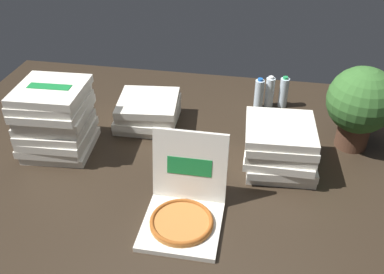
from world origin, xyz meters
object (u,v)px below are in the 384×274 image
(water_bottle_0, at_px, (259,94))
(water_bottle_1, at_px, (284,92))
(pizza_stack_left_far, at_px, (280,147))
(pizza_stack_right_near, at_px, (55,119))
(open_pizza_box, at_px, (184,206))
(water_bottle_2, at_px, (270,92))
(potted_plant, at_px, (360,103))
(pizza_stack_left_mid, at_px, (148,112))

(water_bottle_0, bearing_deg, water_bottle_1, 18.95)
(pizza_stack_left_far, distance_m, pizza_stack_right_near, 1.28)
(pizza_stack_right_near, distance_m, water_bottle_1, 1.50)
(open_pizza_box, distance_m, water_bottle_0, 1.17)
(pizza_stack_left_far, relative_size, water_bottle_2, 1.83)
(pizza_stack_right_near, relative_size, water_bottle_2, 1.89)
(open_pizza_box, relative_size, pizza_stack_left_far, 1.07)
(water_bottle_2, relative_size, potted_plant, 0.44)
(open_pizza_box, distance_m, pizza_stack_right_near, 0.96)
(open_pizza_box, xyz_separation_m, pizza_stack_right_near, (-0.84, 0.44, 0.13))
(open_pizza_box, xyz_separation_m, pizza_stack_left_mid, (-0.39, 0.80, 0.01))
(water_bottle_0, bearing_deg, potted_plant, -31.57)
(water_bottle_1, bearing_deg, pizza_stack_left_mid, -155.56)
(pizza_stack_right_near, height_order, water_bottle_0, pizza_stack_right_near)
(water_bottle_0, height_order, water_bottle_2, same)
(water_bottle_0, bearing_deg, water_bottle_2, 32.40)
(water_bottle_1, bearing_deg, pizza_stack_left_far, -91.79)
(water_bottle_0, height_order, water_bottle_1, same)
(water_bottle_1, bearing_deg, potted_plant, -45.03)
(open_pizza_box, distance_m, water_bottle_2, 1.23)
(open_pizza_box, height_order, water_bottle_1, open_pizza_box)
(pizza_stack_right_near, bearing_deg, potted_plant, 11.27)
(pizza_stack_left_mid, relative_size, potted_plant, 0.82)
(pizza_stack_left_far, xyz_separation_m, water_bottle_2, (-0.07, 0.69, -0.03))
(water_bottle_1, height_order, potted_plant, potted_plant)
(pizza_stack_left_mid, height_order, water_bottle_0, water_bottle_0)
(pizza_stack_left_far, relative_size, pizza_stack_left_mid, 1.00)
(water_bottle_0, xyz_separation_m, potted_plant, (0.57, -0.35, 0.18))
(pizza_stack_left_mid, height_order, water_bottle_2, water_bottle_2)
(pizza_stack_left_mid, height_order, water_bottle_1, water_bottle_1)
(open_pizza_box, height_order, water_bottle_0, open_pizza_box)
(pizza_stack_left_far, height_order, water_bottle_1, pizza_stack_left_far)
(water_bottle_2, bearing_deg, pizza_stack_left_mid, -153.65)
(pizza_stack_right_near, distance_m, potted_plant, 1.74)
(pizza_stack_left_mid, height_order, potted_plant, potted_plant)
(pizza_stack_right_near, bearing_deg, water_bottle_0, 31.40)
(pizza_stack_right_near, distance_m, water_bottle_2, 1.41)
(water_bottle_2, height_order, potted_plant, potted_plant)
(water_bottle_0, bearing_deg, open_pizza_box, -104.57)
(pizza_stack_right_near, xyz_separation_m, potted_plant, (1.70, 0.34, 0.09))
(water_bottle_0, relative_size, potted_plant, 0.44)
(pizza_stack_left_mid, xyz_separation_m, water_bottle_1, (0.85, 0.39, 0.02))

